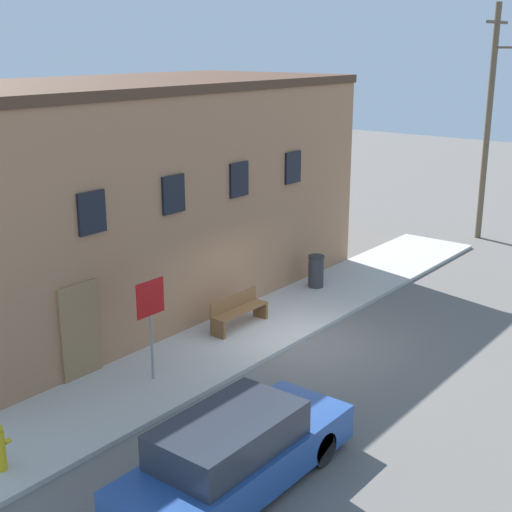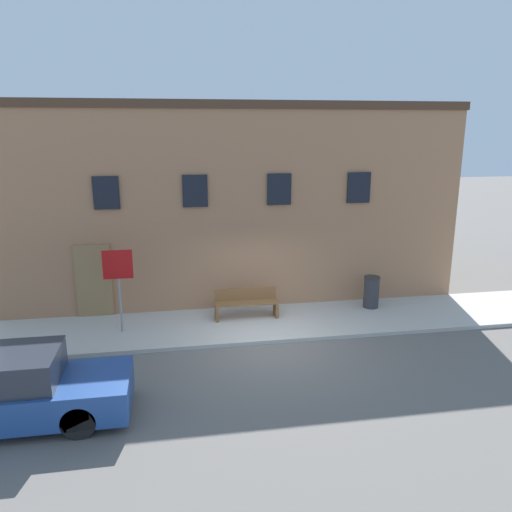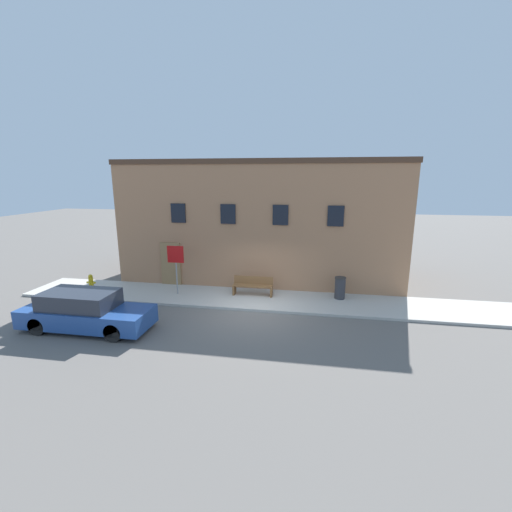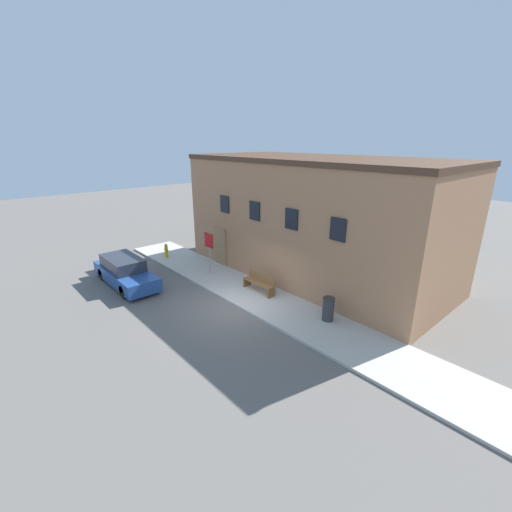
{
  "view_description": "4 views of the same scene",
  "coord_description": "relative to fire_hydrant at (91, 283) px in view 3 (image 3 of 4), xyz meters",
  "views": [
    {
      "loc": [
        -13.28,
        -9.07,
        6.99
      ],
      "look_at": [
        -0.13,
        1.3,
        2.0
      ],
      "focal_mm": 50.0,
      "sensor_mm": 36.0,
      "label": 1
    },
    {
      "loc": [
        -2.32,
        -11.49,
        5.34
      ],
      "look_at": [
        -0.13,
        1.3,
        2.0
      ],
      "focal_mm": 35.0,
      "sensor_mm": 36.0,
      "label": 2
    },
    {
      "loc": [
        2.28,
        -12.67,
        5.28
      ],
      "look_at": [
        -0.13,
        1.3,
        2.0
      ],
      "focal_mm": 24.0,
      "sensor_mm": 36.0,
      "label": 3
    },
    {
      "loc": [
        10.56,
        -8.23,
        6.9
      ],
      "look_at": [
        -0.13,
        1.3,
        2.0
      ],
      "focal_mm": 24.0,
      "sensor_mm": 36.0,
      "label": 4
    }
  ],
  "objects": [
    {
      "name": "brick_building",
      "position": [
        7.26,
        4.82,
        2.51
      ],
      "size": [
        13.86,
        6.15,
        6.09
      ],
      "color": "#A87551",
      "rests_on": "ground"
    },
    {
      "name": "parked_car",
      "position": [
        2.13,
        -3.36,
        0.12
      ],
      "size": [
        4.57,
        1.6,
        1.39
      ],
      "color": "black",
      "rests_on": "ground"
    },
    {
      "name": "bench",
      "position": [
        7.37,
        0.92,
        -0.0
      ],
      "size": [
        1.77,
        0.44,
        0.82
      ],
      "color": "brown",
      "rests_on": "sidewalk"
    },
    {
      "name": "ground_plane",
      "position": [
        7.71,
        -0.79,
        -0.53
      ],
      "size": [
        80.0,
        80.0,
        0.0
      ],
      "primitive_type": "plane",
      "color": "#66605B"
    },
    {
      "name": "trash_bin",
      "position": [
        11.18,
        1.1,
        0.05
      ],
      "size": [
        0.48,
        0.48,
        0.95
      ],
      "color": "#333338",
      "rests_on": "sidewalk"
    },
    {
      "name": "stop_sign",
      "position": [
        3.97,
        0.46,
        1.15
      ],
      "size": [
        0.76,
        0.06,
        2.22
      ],
      "color": "gray",
      "rests_on": "sidewalk"
    },
    {
      "name": "fire_hydrant",
      "position": [
        0.0,
        0.0,
        0.0
      ],
      "size": [
        0.42,
        0.2,
        0.85
      ],
      "color": "gold",
      "rests_on": "sidewalk"
    },
    {
      "name": "sidewalk",
      "position": [
        7.71,
        0.51,
        -0.48
      ],
      "size": [
        21.37,
        2.59,
        0.11
      ],
      "color": "#BCB7AD",
      "rests_on": "ground"
    }
  ]
}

